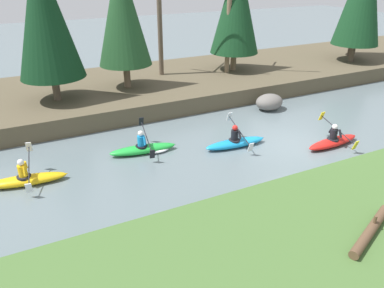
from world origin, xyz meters
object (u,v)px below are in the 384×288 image
(boulder_midstream, at_px, (269,102))
(driftwood_log, at_px, (371,230))
(kayaker_trailing, at_px, (146,148))
(kayaker_lead, at_px, (334,141))
(kayaker_far_back, at_px, (27,179))
(kayaker_middle, at_px, (236,142))

(boulder_midstream, relative_size, driftwood_log, 0.65)
(kayaker_trailing, height_order, boulder_midstream, kayaker_trailing)
(kayaker_lead, xyz_separation_m, driftwood_log, (-4.42, -5.47, 0.78))
(kayaker_far_back, bearing_deg, kayaker_trailing, 14.01)
(kayaker_lead, bearing_deg, kayaker_far_back, 165.21)
(boulder_midstream, bearing_deg, kayaker_far_back, -169.11)
(kayaker_lead, bearing_deg, boulder_midstream, 84.32)
(kayaker_trailing, relative_size, boulder_midstream, 1.86)
(kayaker_far_back, bearing_deg, boulder_midstream, 18.95)
(boulder_midstream, bearing_deg, kayaker_lead, -92.43)
(kayaker_middle, distance_m, kayaker_far_back, 8.19)
(kayaker_far_back, xyz_separation_m, driftwood_log, (7.53, -7.91, 0.78))
(driftwood_log, bearing_deg, boulder_midstream, 42.99)
(kayaker_far_back, relative_size, boulder_midstream, 1.86)
(kayaker_middle, xyz_separation_m, kayaker_trailing, (-3.60, 1.17, -0.02))
(kayaker_far_back, bearing_deg, kayaker_middle, 3.20)
(kayaker_middle, xyz_separation_m, driftwood_log, (-0.64, -7.22, 0.78))
(kayaker_middle, relative_size, driftwood_log, 1.21)
(kayaker_middle, distance_m, driftwood_log, 7.29)
(kayaker_trailing, distance_m, kayaker_far_back, 4.59)
(kayaker_lead, relative_size, driftwood_log, 1.21)
(kayaker_lead, relative_size, boulder_midstream, 1.86)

